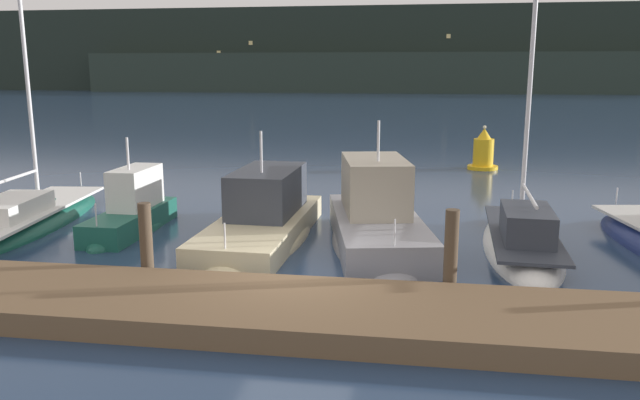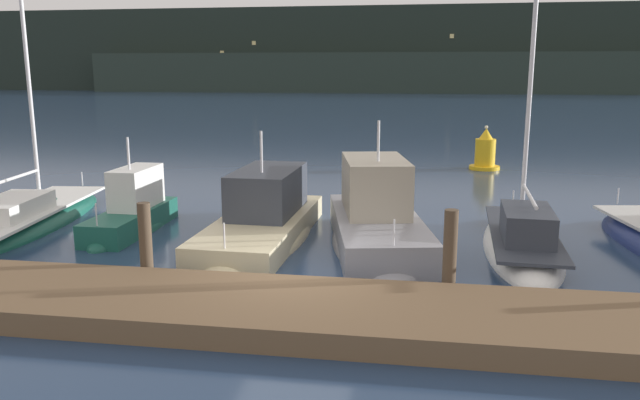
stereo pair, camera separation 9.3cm
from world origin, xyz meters
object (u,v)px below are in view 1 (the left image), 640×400
(motorboat_berth_5, at_px, (263,228))
(sailboat_berth_7, at_px, (522,244))
(motorboat_berth_4, at_px, (132,220))
(channel_buoy, at_px, (483,153))
(sailboat_berth_3, at_px, (28,221))
(motorboat_berth_6, at_px, (377,227))

(motorboat_berth_5, height_order, sailboat_berth_7, sailboat_berth_7)
(motorboat_berth_4, distance_m, sailboat_berth_7, 10.91)
(motorboat_berth_4, relative_size, channel_buoy, 2.20)
(motorboat_berth_4, distance_m, channel_buoy, 17.47)
(sailboat_berth_3, xyz_separation_m, motorboat_berth_5, (7.36, -0.39, 0.17))
(motorboat_berth_4, height_order, channel_buoy, motorboat_berth_4)
(sailboat_berth_3, distance_m, channel_buoy, 19.72)
(motorboat_berth_6, xyz_separation_m, channel_buoy, (4.13, 13.62, 0.32))
(motorboat_berth_4, xyz_separation_m, motorboat_berth_5, (3.94, -0.20, -0.03))
(sailboat_berth_3, xyz_separation_m, motorboat_berth_4, (3.42, -0.19, 0.19))
(motorboat_berth_5, distance_m, motorboat_berth_6, 3.17)
(motorboat_berth_4, bearing_deg, motorboat_berth_5, -2.96)
(sailboat_berth_3, bearing_deg, motorboat_berth_4, -3.14)
(sailboat_berth_7, bearing_deg, sailboat_berth_3, 178.41)
(channel_buoy, bearing_deg, sailboat_berth_3, -138.01)
(sailboat_berth_7, bearing_deg, motorboat_berth_6, -179.53)
(motorboat_berth_4, height_order, motorboat_berth_5, motorboat_berth_5)
(sailboat_berth_3, relative_size, channel_buoy, 6.44)
(sailboat_berth_3, bearing_deg, channel_buoy, 41.99)
(motorboat_berth_5, xyz_separation_m, channel_buoy, (7.29, 13.58, 0.48))
(motorboat_berth_4, relative_size, sailboat_berth_7, 0.50)
(sailboat_berth_3, height_order, sailboat_berth_7, sailboat_berth_3)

